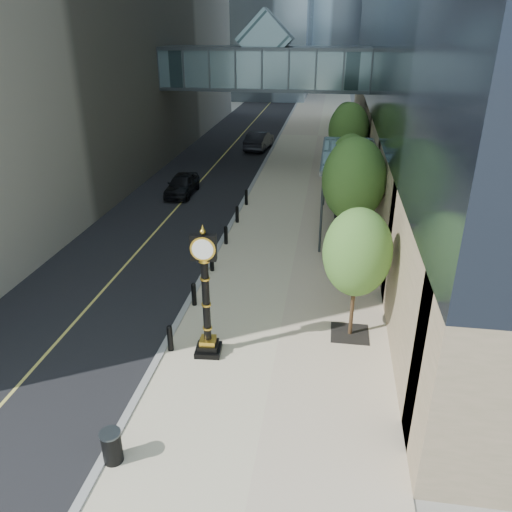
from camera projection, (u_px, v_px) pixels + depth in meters
The scene contains 13 objects.
ground at pixel (241, 376), 16.47m from camera, with size 320.00×320.00×0.00m, color gray.
road at pixel (243, 134), 53.30m from camera, with size 8.00×180.00×0.02m, color black.
sidewalk at pixel (318, 136), 52.20m from camera, with size 8.00×180.00×0.06m, color beige.
curb at pixel (280, 135), 52.75m from camera, with size 0.25×180.00×0.07m, color gray.
skywalk at pixel (265, 65), 38.75m from camera, with size 17.00×4.20×5.80m.
entrance_canopy at pixel (350, 155), 26.79m from camera, with size 3.00×8.00×4.38m.
bollard_row at pixel (219, 248), 24.70m from camera, with size 0.20×16.20×0.90m.
street_trees at pixel (351, 156), 28.55m from camera, with size 2.93×28.40×6.02m.
street_clock at pixel (206, 302), 16.72m from camera, with size 0.95×0.95×4.69m.
trash_bin at pixel (112, 447), 13.03m from camera, with size 0.52×0.52×0.90m, color black.
pedestrian at pixel (334, 247), 23.64m from camera, with size 0.67×0.44×1.83m, color beige.
car_near at pixel (182, 184), 33.84m from camera, with size 1.68×4.18×1.42m, color black.
car_far at pixel (259, 140), 46.27m from camera, with size 1.74×5.00×1.65m, color black.
Camera 1 is at (2.48, -13.04, 10.53)m, focal length 35.00 mm.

